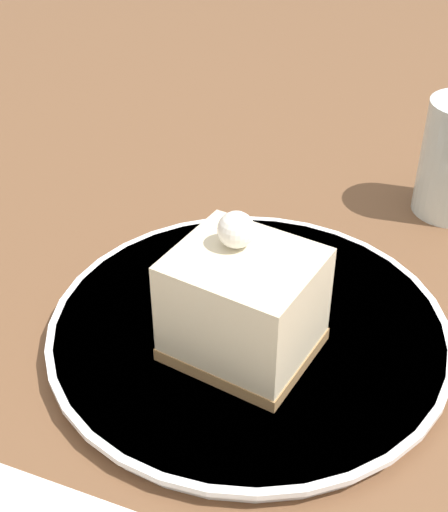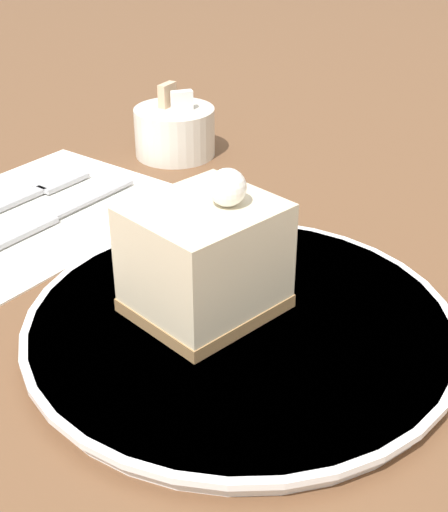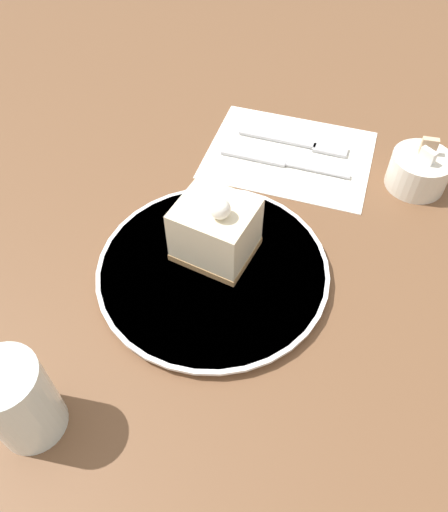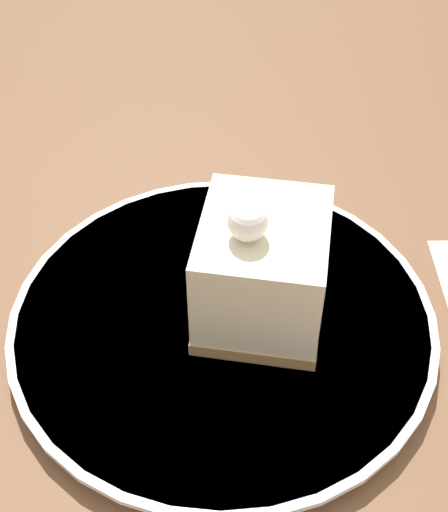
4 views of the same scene
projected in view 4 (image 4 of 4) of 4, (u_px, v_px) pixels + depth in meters
The scene contains 3 objects.
ground_plane at pixel (248, 376), 0.42m from camera, with size 4.00×4.00×0.00m, color brown.
plate at pixel (223, 321), 0.44m from camera, with size 0.26×0.26×0.01m.
cake_slice at pixel (270, 270), 0.41m from camera, with size 0.08×0.09×0.09m.
Camera 4 is at (-0.04, 0.25, 0.34)m, focal length 50.00 mm.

